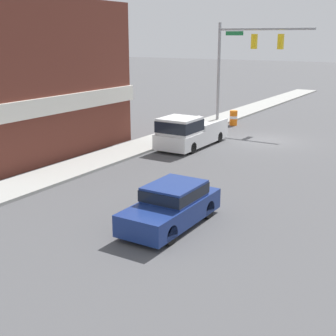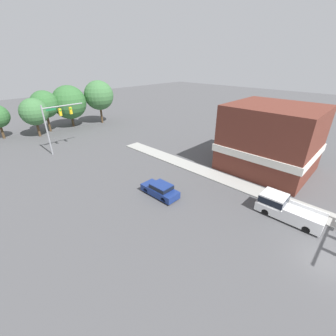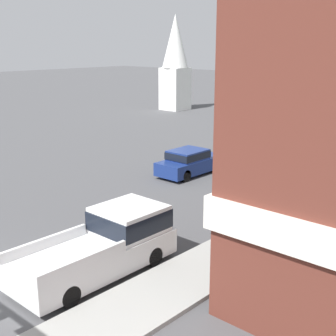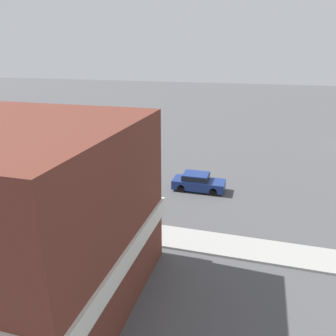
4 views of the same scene
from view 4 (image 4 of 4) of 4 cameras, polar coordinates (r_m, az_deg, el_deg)
ground_plane at (r=32.17m, az=-23.14°, el=-2.10°), size 200.00×200.00×0.00m
car_lead at (r=27.53m, az=5.21°, el=-2.37°), size 1.77×4.33×1.47m
pickup_truck_parked at (r=26.91m, az=-20.30°, el=-3.70°), size 2.13×5.62×1.95m
corner_brick_building at (r=16.18m, az=-24.81°, el=-7.95°), size 10.17×10.74×8.39m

